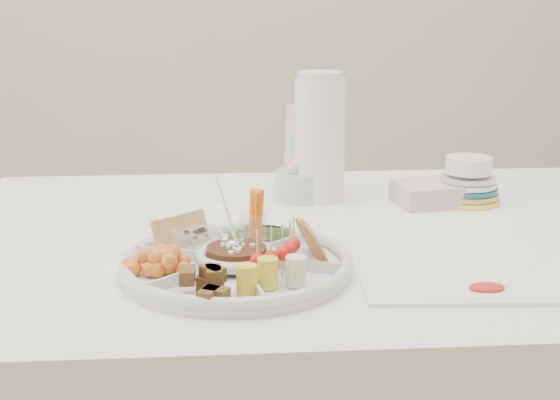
{
  "coord_description": "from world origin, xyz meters",
  "views": [
    {
      "loc": [
        -0.21,
        -1.43,
        1.22
      ],
      "look_at": [
        -0.11,
        -0.11,
        0.86
      ],
      "focal_mm": 50.0,
      "sensor_mm": 36.0,
      "label": 1
    }
  ],
  "objects": [
    {
      "name": "flower_bowl",
      "position": [
        -0.03,
        0.25,
        0.81
      ],
      "size": [
        0.16,
        0.16,
        0.1
      ],
      "primitive_type": "cylinder",
      "rotation": [
        0.0,
        0.0,
        0.33
      ],
      "color": "#A6D1B6",
      "rests_on": "dining_table"
    },
    {
      "name": "cup_stack",
      "position": [
        -0.03,
        0.31,
        0.86
      ],
      "size": [
        0.09,
        0.09,
        0.21
      ],
      "primitive_type": "cylinder",
      "rotation": [
        0.0,
        0.0,
        -0.28
      ],
      "color": "#BBBBBB",
      "rests_on": "dining_table"
    },
    {
      "name": "plate_stack",
      "position": [
        0.33,
        0.2,
        0.8
      ],
      "size": [
        0.16,
        0.16,
        0.09
      ],
      "primitive_type": "cylinder",
      "rotation": [
        0.0,
        0.0,
        -0.09
      ],
      "color": "#D6CD42",
      "rests_on": "dining_table"
    },
    {
      "name": "cherries",
      "position": [
        -0.32,
        -0.24,
        0.79
      ],
      "size": [
        0.15,
        0.15,
        0.05
      ],
      "primitive_type": null,
      "rotation": [
        0.0,
        0.0,
        -0.32
      ],
      "color": "orange",
      "rests_on": "party_tray"
    },
    {
      "name": "granola_chunks",
      "position": [
        -0.23,
        -0.33,
        0.79
      ],
      "size": [
        0.13,
        0.13,
        0.05
      ],
      "primitive_type": null,
      "rotation": [
        0.0,
        0.0,
        -0.32
      ],
      "color": "brown",
      "rests_on": "party_tray"
    },
    {
      "name": "pita_raisins",
      "position": [
        -0.27,
        -0.11,
        0.8
      ],
      "size": [
        0.15,
        0.15,
        0.06
      ],
      "primitive_type": null,
      "rotation": [
        0.0,
        0.0,
        -0.32
      ],
      "color": "#E9BC58",
      "rests_on": "party_tray"
    },
    {
      "name": "carrot_cucumber",
      "position": [
        -0.15,
        -0.09,
        0.82
      ],
      "size": [
        0.13,
        0.13,
        0.09
      ],
      "primitive_type": null,
      "rotation": [
        0.0,
        0.0,
        -0.32
      ],
      "color": "orange",
      "rests_on": "party_tray"
    },
    {
      "name": "napkin_stack",
      "position": [
        0.24,
        0.19,
        0.78
      ],
      "size": [
        0.16,
        0.14,
        0.05
      ],
      "primitive_type": "cube",
      "rotation": [
        0.0,
        0.0,
        0.16
      ],
      "color": "beige",
      "rests_on": "dining_table"
    },
    {
      "name": "bean_dip",
      "position": [
        -0.19,
        -0.21,
        0.79
      ],
      "size": [
        0.13,
        0.13,
        0.04
      ],
      "primitive_type": "cylinder",
      "rotation": [
        0.0,
        0.0,
        -0.32
      ],
      "color": "#462418",
      "rests_on": "party_tray"
    },
    {
      "name": "thermos",
      "position": [
        0.01,
        0.24,
        0.9
      ],
      "size": [
        0.12,
        0.12,
        0.29
      ],
      "primitive_type": "cylinder",
      "rotation": [
        0.0,
        0.0,
        0.04
      ],
      "color": "white",
      "rests_on": "dining_table"
    },
    {
      "name": "tortillas",
      "position": [
        -0.06,
        -0.19,
        0.8
      ],
      "size": [
        0.13,
        0.13,
        0.06
      ],
      "primitive_type": null,
      "rotation": [
        0.0,
        0.0,
        -0.32
      ],
      "color": "#B17839",
      "rests_on": "party_tray"
    },
    {
      "name": "placemat",
      "position": [
        0.17,
        -0.33,
        0.76
      ],
      "size": [
        0.33,
        0.13,
        0.01
      ],
      "primitive_type": "cube",
      "rotation": [
        0.0,
        0.0,
        -0.06
      ],
      "color": "white",
      "rests_on": "dining_table"
    },
    {
      "name": "banana_tomato",
      "position": [
        -0.1,
        -0.31,
        0.82
      ],
      "size": [
        0.13,
        0.13,
        0.08
      ],
      "primitive_type": null,
      "rotation": [
        0.0,
        0.0,
        -0.32
      ],
      "color": "gold",
      "rests_on": "party_tray"
    },
    {
      "name": "party_tray",
      "position": [
        -0.19,
        -0.21,
        0.78
      ],
      "size": [
        0.48,
        0.48,
        0.04
      ],
      "primitive_type": "cylinder",
      "rotation": [
        0.0,
        0.0,
        -0.32
      ],
      "color": "silver",
      "rests_on": "dining_table"
    }
  ]
}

